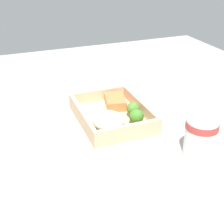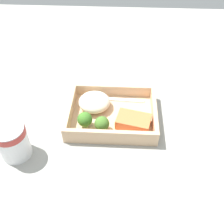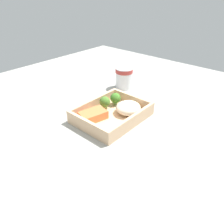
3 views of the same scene
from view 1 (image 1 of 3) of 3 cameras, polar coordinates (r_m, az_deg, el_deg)
ground_plane at (r=97.76cm, az=-0.00°, el=-1.91°), size 160.00×160.00×2.00cm
takeout_tray at (r=96.97cm, az=-0.00°, el=-1.09°), size 26.37×20.36×1.20cm
tray_rim at (r=95.78cm, az=-0.00°, el=0.21°), size 26.37×20.36×3.78cm
salmon_fillet at (r=102.42cm, az=0.56°, el=1.94°), size 10.72×8.14×3.07cm
mashed_potatoes at (r=90.00cm, az=-0.69°, el=-1.53°), size 9.74×9.34×4.41cm
broccoli_floret_1 at (r=95.47cm, az=3.90°, el=0.57°), size 4.23×4.23×4.90cm
broccoli_floret_2 at (r=90.98cm, az=4.49°, el=-0.85°), size 4.30×4.30×5.06cm
fork at (r=95.33cm, az=-4.15°, el=-1.16°), size 15.86×2.38×0.44cm
paper_cup at (r=82.01cm, az=15.91°, el=-4.15°), size 8.25×8.25×10.07cm
receipt_slip at (r=121.65cm, az=-2.06°, el=4.97°), size 11.76×13.36×0.24cm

